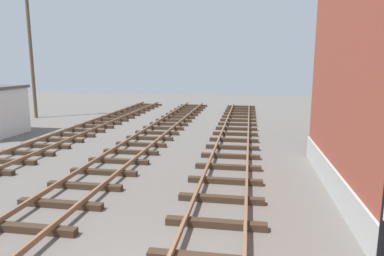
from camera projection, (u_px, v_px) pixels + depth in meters
The scene contains 1 object.
utility_pole_far at pixel (31, 51), 24.92m from camera, with size 1.80×0.24×9.30m.
Camera 1 is at (1.42, -4.71, 3.96)m, focal length 32.38 mm.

